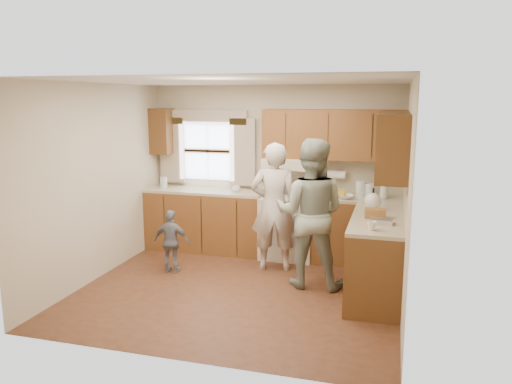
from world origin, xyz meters
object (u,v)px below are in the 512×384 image
(stove, at_px, (288,226))
(woman_right, at_px, (310,213))
(woman_left, at_px, (274,207))
(child, at_px, (172,242))

(stove, height_order, woman_right, woman_right)
(woman_left, relative_size, woman_right, 0.95)
(stove, xyz_separation_m, woman_left, (-0.08, -0.59, 0.40))
(stove, distance_m, woman_right, 1.23)
(woman_left, xyz_separation_m, child, (-1.28, -0.50, -0.44))
(stove, distance_m, child, 1.74)
(stove, relative_size, woman_left, 0.62)
(stove, height_order, woman_left, woman_left)
(woman_right, bearing_deg, child, 0.86)
(woman_left, relative_size, child, 2.04)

